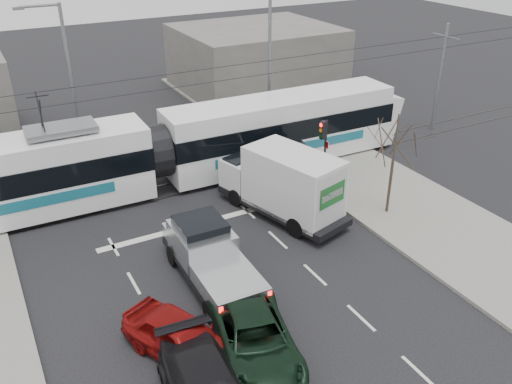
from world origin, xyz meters
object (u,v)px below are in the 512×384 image
traffic_signal (324,139)px  silver_pickup (209,255)px  green_car (255,337)px  tram (156,153)px  navy_pickup (296,173)px  street_lamp_far (67,77)px  bare_tree (395,142)px  street_lamp_near (267,60)px  box_truck (284,184)px  red_car (182,338)px

traffic_signal → silver_pickup: 9.93m
silver_pickup → green_car: (-0.43, -4.60, -0.40)m
tram → green_car: bearing=-94.6°
navy_pickup → street_lamp_far: bearing=144.4°
bare_tree → green_car: 11.86m
street_lamp_near → navy_pickup: street_lamp_near is taller
silver_pickup → navy_pickup: (7.02, 4.65, 0.01)m
tram → box_truck: bearing=-50.7°
tram → green_car: (-1.29, -13.18, -1.34)m
tram → red_car: 12.65m
street_lamp_far → tram: 6.96m
navy_pickup → green_car: 11.88m
street_lamp_far → silver_pickup: bearing=-81.9°
bare_tree → street_lamp_near: 11.58m
street_lamp_far → tram: (2.88, -5.56, -3.03)m
traffic_signal → tram: size_ratio=0.13×
tram → box_truck: size_ratio=4.00×
street_lamp_near → red_car: 20.24m
bare_tree → tram: bearing=138.3°
street_lamp_near → green_car: size_ratio=1.70×
street_lamp_far → silver_pickup: size_ratio=1.42×
street_lamp_near → silver_pickup: size_ratio=1.42×
silver_pickup → street_lamp_near: bearing=53.4°
traffic_signal → green_car: traffic_signal is taller
box_truck → street_lamp_near: bearing=50.0°
tram → red_car: tram is taller
box_truck → navy_pickup: size_ratio=1.25×
green_car → red_car: bearing=167.1°
box_truck → bare_tree: bearing=-42.9°
traffic_signal → street_lamp_near: 7.91m
street_lamp_far → navy_pickup: size_ratio=1.56×
tram → box_truck: (4.40, -5.58, -0.40)m
traffic_signal → street_lamp_far: (-10.66, 9.50, 2.37)m
red_car → tram: bearing=50.3°
box_truck → green_car: size_ratio=1.36×
silver_pickup → green_car: silver_pickup is taller
bare_tree → tram: size_ratio=0.17×
street_lamp_near → box_truck: (-4.22, -9.14, -3.43)m
street_lamp_far → box_truck: size_ratio=1.25×
bare_tree → tram: tram is taller
bare_tree → navy_pickup: size_ratio=0.87×
silver_pickup → red_car: silver_pickup is taller
green_car → red_car: 2.40m
bare_tree → silver_pickup: size_ratio=0.79×
silver_pickup → tram: bearing=85.6°
tram → navy_pickup: (6.16, -3.93, -0.94)m
street_lamp_far → green_car: 19.31m
traffic_signal → street_lamp_near: (0.84, 7.50, 2.37)m
box_truck → red_car: bearing=-155.4°
bare_tree → box_truck: (-4.51, 2.36, -2.11)m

